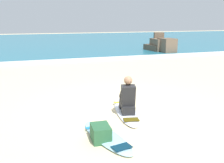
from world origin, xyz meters
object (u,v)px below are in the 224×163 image
at_px(surfer_seated, 128,98).
at_px(beach_bag, 101,133).
at_px(surfboard_main, 126,111).
at_px(surfboard_spare_near, 107,137).

relative_size(surfer_seated, beach_bag, 1.97).
relative_size(surfboard_main, beach_bag, 4.76).
xyz_separation_m(surfboard_main, beach_bag, (-1.08, -1.37, 0.12)).
bearing_deg(surfboard_main, beach_bag, -128.43).
bearing_deg(beach_bag, surfer_seated, 48.14).
height_order(surfboard_main, surfboard_spare_near, same).
xyz_separation_m(surfboard_main, surfboard_spare_near, (-0.94, -1.31, 0.00)).
xyz_separation_m(surfboard_spare_near, beach_bag, (-0.14, -0.05, 0.12)).
relative_size(surfboard_main, surfboard_spare_near, 1.20).
bearing_deg(surfer_seated, beach_bag, -131.86).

